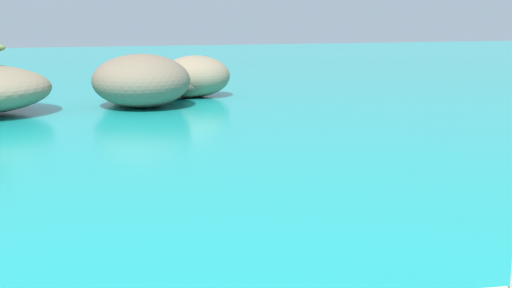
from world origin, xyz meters
TOP-DOWN VIEW (x-y plane):
  - islet_small at (4.48, 58.06)m, footprint 16.98×16.81m

SIDE VIEW (x-z plane):
  - islet_small at x=4.48m, z-range -0.33..4.68m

